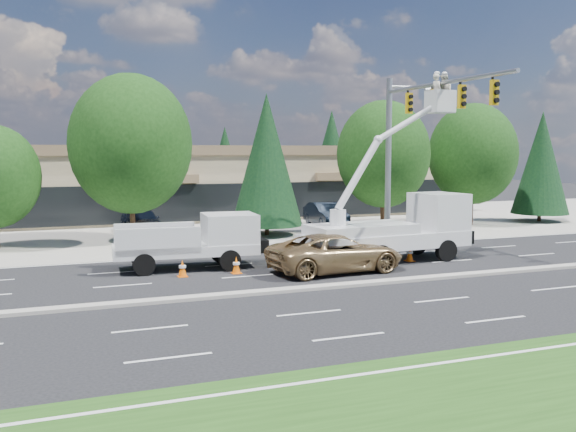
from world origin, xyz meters
name	(u,v)px	position (x,y,z in m)	size (l,w,h in m)	color
ground	(274,292)	(0.00, 0.00, 0.00)	(140.00, 140.00, 0.00)	black
concrete_apron	(169,229)	(0.00, 20.00, 0.01)	(140.00, 22.00, 0.01)	gray
road_median	(274,291)	(0.00, 0.00, 0.06)	(120.00, 0.55, 0.12)	gray
strip_mall	(145,180)	(0.00, 29.97, 2.83)	(50.40, 15.40, 5.50)	tan
tree_front_d	(131,144)	(-3.00, 15.00, 5.50)	(6.77, 6.77, 9.40)	#332114
tree_front_e	(267,160)	(5.00, 15.00, 4.59)	(4.34, 4.34, 8.55)	#332114
tree_front_f	(383,154)	(13.00, 15.00, 4.90)	(6.04, 6.04, 8.38)	#332114
tree_front_g	(473,154)	(20.00, 15.00, 4.90)	(6.03, 6.03, 8.37)	#332114
tree_front_h	(541,163)	(26.00, 15.00, 4.26)	(4.03, 4.03, 7.94)	#332114
tree_back_b	(81,150)	(-4.00, 42.00, 5.19)	(4.90, 4.90, 9.67)	#332114
tree_back_c	(225,161)	(10.00, 42.00, 4.05)	(3.83, 3.83, 7.55)	#332114
tree_back_d	(332,151)	(22.00, 42.00, 5.08)	(4.80, 4.80, 9.46)	#332114
signal_mast	(411,133)	(10.03, 7.04, 6.06)	(2.76, 10.16, 9.00)	gray
utility_pickup	(196,246)	(-1.54, 5.75, 0.97)	(6.34, 2.84, 2.36)	silver
bucket_truck	(401,220)	(7.87, 4.27, 1.93)	(8.74, 3.16, 8.84)	silver
traffic_cone_b	(182,269)	(-2.50, 4.11, 0.34)	(0.40, 0.40, 0.70)	#F56307
traffic_cone_c	(236,265)	(-0.24, 4.00, 0.34)	(0.40, 0.40, 0.70)	#F56307
traffic_cone_d	(410,254)	(8.15, 3.91, 0.34)	(0.40, 0.40, 0.70)	#F56307
minivan	(336,253)	(3.81, 2.80, 0.82)	(2.71, 5.88, 1.63)	olive
parked_car_west	(142,221)	(-2.00, 18.48, 0.82)	(1.94, 4.83, 1.64)	black
parked_car_east	(326,215)	(10.22, 17.75, 0.82)	(1.73, 4.95, 1.63)	black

